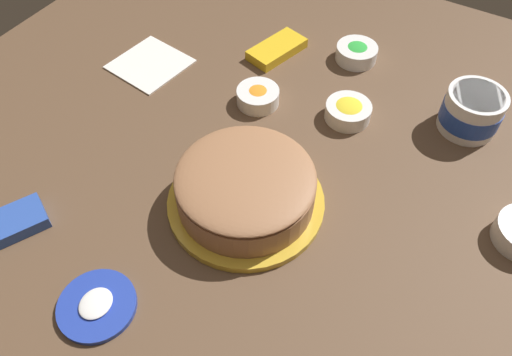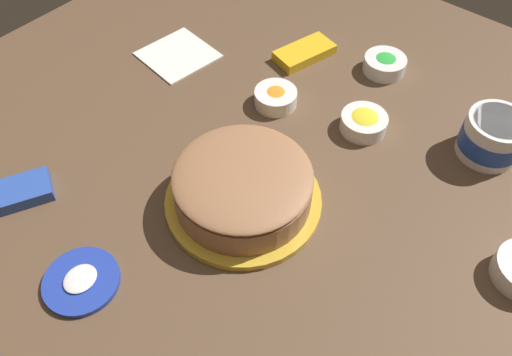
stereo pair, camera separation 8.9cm
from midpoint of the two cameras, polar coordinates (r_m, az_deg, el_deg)
ground_plane at (r=0.93m, az=3.55°, el=-0.84°), size 1.54×1.54×0.00m
frosted_cake at (r=0.87m, az=1.33°, el=-1.24°), size 0.28×0.28×0.09m
frosting_tub at (r=1.06m, az=27.41°, el=4.07°), size 0.12×0.12×0.09m
frosting_tub_lid at (r=0.85m, az=-16.29°, el=-11.31°), size 0.12×0.12×0.02m
sprinkle_bowl_orange at (r=1.07m, az=4.66°, el=8.98°), size 0.09×0.09×0.04m
sprinkle_bowl_green at (r=1.19m, az=16.29°, el=12.28°), size 0.09×0.09×0.04m
sprinkle_bowl_yellow at (r=1.04m, az=14.52°, el=6.02°), size 0.09×0.09×0.04m
candy_box_lower at (r=1.20m, az=7.68°, el=13.76°), size 0.15×0.10×0.02m
candy_box_upper at (r=0.98m, az=-23.83°, el=-1.94°), size 0.16×0.13×0.02m
paper_napkin at (r=1.21m, az=-6.69°, el=13.62°), size 0.17×0.17×0.01m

